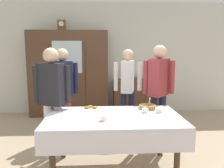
# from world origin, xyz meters

# --- Properties ---
(ground_plane) EXTENTS (12.00, 12.00, 0.00)m
(ground_plane) POSITION_xyz_m (0.00, 0.00, 0.00)
(ground_plane) COLOR tan
(ground_plane) RESTS_ON ground
(back_wall) EXTENTS (6.40, 0.10, 2.70)m
(back_wall) POSITION_xyz_m (0.00, 2.65, 1.35)
(back_wall) COLOR silver
(back_wall) RESTS_ON ground
(dining_table) EXTENTS (1.71, 1.00, 0.72)m
(dining_table) POSITION_xyz_m (0.00, -0.24, 0.63)
(dining_table) COLOR #4C3321
(dining_table) RESTS_ON ground
(wall_cabinet) EXTENTS (1.82, 0.46, 1.99)m
(wall_cabinet) POSITION_xyz_m (-0.90, 2.35, 1.00)
(wall_cabinet) COLOR #4C3321
(wall_cabinet) RESTS_ON ground
(mantel_clock) EXTENTS (0.18, 0.11, 0.24)m
(mantel_clock) POSITION_xyz_m (-1.04, 2.35, 2.11)
(mantel_clock) COLOR brown
(mantel_clock) RESTS_ON wall_cabinet
(bookshelf_low) EXTENTS (1.09, 0.35, 0.84)m
(bookshelf_low) POSITION_xyz_m (0.71, 2.41, 0.42)
(bookshelf_low) COLOR #4C3321
(bookshelf_low) RESTS_ON ground
(book_stack) EXTENTS (0.13, 0.18, 0.07)m
(book_stack) POSITION_xyz_m (0.71, 2.41, 0.87)
(book_stack) COLOR #664C7A
(book_stack) RESTS_ON bookshelf_low
(tea_cup_near_left) EXTENTS (0.13, 0.13, 0.06)m
(tea_cup_near_left) POSITION_xyz_m (0.61, -0.09, 0.75)
(tea_cup_near_left) COLOR white
(tea_cup_near_left) RESTS_ON dining_table
(tea_cup_near_right) EXTENTS (0.13, 0.13, 0.06)m
(tea_cup_near_right) POSITION_xyz_m (-0.13, -0.40, 0.75)
(tea_cup_near_right) COLOR white
(tea_cup_near_right) RESTS_ON dining_table
(tea_cup_back_edge) EXTENTS (0.13, 0.13, 0.06)m
(tea_cup_back_edge) POSITION_xyz_m (0.42, -0.08, 0.75)
(tea_cup_back_edge) COLOR white
(tea_cup_back_edge) RESTS_ON dining_table
(bread_basket) EXTENTS (0.24, 0.24, 0.16)m
(bread_basket) POSITION_xyz_m (0.50, 0.12, 0.75)
(bread_basket) COLOR #9E7542
(bread_basket) RESTS_ON dining_table
(pastry_plate) EXTENTS (0.28, 0.28, 0.05)m
(pastry_plate) POSITION_xyz_m (-0.31, 0.13, 0.73)
(pastry_plate) COLOR white
(pastry_plate) RESTS_ON dining_table
(spoon_front_edge) EXTENTS (0.12, 0.02, 0.01)m
(spoon_front_edge) POSITION_xyz_m (0.03, -0.52, 0.72)
(spoon_front_edge) COLOR silver
(spoon_front_edge) RESTS_ON dining_table
(spoon_mid_left) EXTENTS (0.12, 0.02, 0.01)m
(spoon_mid_left) POSITION_xyz_m (-0.22, -0.26, 0.72)
(spoon_mid_left) COLOR silver
(spoon_mid_left) RESTS_ON dining_table
(spoon_near_right) EXTENTS (0.12, 0.02, 0.01)m
(spoon_near_right) POSITION_xyz_m (0.14, -0.30, 0.72)
(spoon_near_right) COLOR silver
(spoon_near_right) RESTS_ON dining_table
(person_near_right_end) EXTENTS (0.52, 0.40, 1.57)m
(person_near_right_end) POSITION_xyz_m (0.34, 1.13, 0.95)
(person_near_right_end) COLOR #191E38
(person_near_right_end) RESTS_ON ground
(person_behind_table_right) EXTENTS (0.52, 0.33, 1.58)m
(person_behind_table_right) POSITION_xyz_m (-0.84, 0.19, 0.96)
(person_behind_table_right) COLOR silver
(person_behind_table_right) RESTS_ON ground
(person_behind_table_left) EXTENTS (0.52, 0.40, 1.63)m
(person_behind_table_left) POSITION_xyz_m (0.79, 0.63, 0.99)
(person_behind_table_left) COLOR #191E38
(person_behind_table_left) RESTS_ON ground
(person_by_cabinet) EXTENTS (0.52, 0.41, 1.58)m
(person_by_cabinet) POSITION_xyz_m (-0.81, 0.90, 0.95)
(person_by_cabinet) COLOR #933338
(person_by_cabinet) RESTS_ON ground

